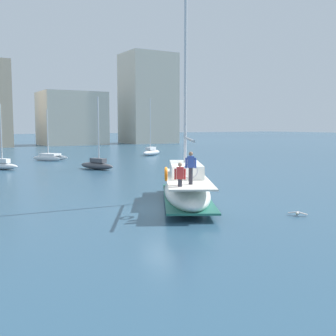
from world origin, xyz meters
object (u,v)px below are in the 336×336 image
(moored_sloop_near, at_px, (0,165))
(moored_catamaran, at_px, (151,151))
(moored_sloop_far, at_px, (97,164))
(moored_cutter_left, at_px, (50,156))
(seagull, at_px, (298,213))
(main_sailboat, at_px, (186,187))

(moored_sloop_near, bearing_deg, moored_catamaran, 23.98)
(moored_sloop_far, xyz_separation_m, moored_cutter_left, (-1.18, 12.75, 0.00))
(moored_sloop_near, xyz_separation_m, moored_sloop_far, (8.23, -4.56, 0.02))
(moored_catamaran, xyz_separation_m, seagull, (-13.17, -39.37, -0.43))
(main_sailboat, height_order, moored_cutter_left, main_sailboat)
(seagull, bearing_deg, moored_sloop_far, 91.29)
(moored_catamaran, relative_size, moored_cutter_left, 1.31)
(moored_catamaran, bearing_deg, main_sailboat, -115.23)
(main_sailboat, relative_size, moored_catamaran, 1.70)
(moored_cutter_left, bearing_deg, moored_sloop_far, -84.71)
(moored_sloop_near, height_order, seagull, moored_sloop_near)
(moored_catamaran, bearing_deg, moored_sloop_near, -156.02)
(moored_sloop_near, height_order, moored_catamaran, moored_catamaran)
(main_sailboat, height_order, seagull, main_sailboat)
(main_sailboat, bearing_deg, seagull, -62.21)
(moored_cutter_left, bearing_deg, moored_catamaran, 6.05)
(moored_sloop_far, relative_size, moored_cutter_left, 1.13)
(moored_cutter_left, distance_m, seagull, 37.83)
(main_sailboat, relative_size, moored_cutter_left, 2.22)
(main_sailboat, bearing_deg, moored_sloop_far, 83.39)
(moored_sloop_near, xyz_separation_m, seagull, (8.79, -29.60, -0.35))
(main_sailboat, height_order, moored_sloop_near, main_sailboat)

